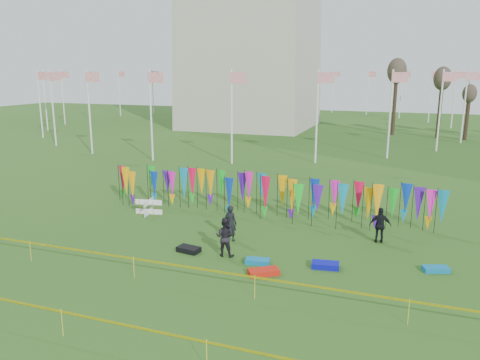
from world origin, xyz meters
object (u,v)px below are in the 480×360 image
(person_mid, at_px, (225,237))
(kite_bag_teal, at_px, (436,269))
(kite_bag_turquoise, at_px, (258,261))
(kite_bag_red, at_px, (264,272))
(person_left, at_px, (231,223))
(kite_bag_black, at_px, (189,249))
(kite_bag_blue, at_px, (325,265))
(person_right, at_px, (380,225))
(box_kite, at_px, (149,207))

(person_mid, bearing_deg, kite_bag_teal, -174.31)
(kite_bag_turquoise, distance_m, kite_bag_red, 1.10)
(person_left, distance_m, kite_bag_black, 2.47)
(kite_bag_blue, distance_m, kite_bag_red, 2.64)
(kite_bag_black, bearing_deg, person_right, 27.32)
(kite_bag_blue, height_order, kite_bag_teal, kite_bag_blue)
(person_right, relative_size, kite_bag_turquoise, 1.69)
(box_kite, bearing_deg, kite_bag_turquoise, -29.75)
(person_mid, bearing_deg, person_left, -79.81)
(kite_bag_red, relative_size, kite_bag_black, 1.21)
(person_mid, xyz_separation_m, kite_bag_turquoise, (1.60, -0.34, -0.77))
(kite_bag_black, bearing_deg, kite_bag_blue, 3.16)
(box_kite, height_order, person_left, person_left)
(kite_bag_turquoise, bearing_deg, person_right, 42.82)
(kite_bag_turquoise, relative_size, kite_bag_teal, 0.99)
(person_mid, height_order, kite_bag_turquoise, person_mid)
(person_left, distance_m, kite_bag_red, 4.16)
(kite_bag_black, height_order, kite_bag_teal, kite_bag_black)
(box_kite, distance_m, person_mid, 7.49)
(kite_bag_turquoise, xyz_separation_m, kite_bag_red, (0.56, -0.95, 0.01))
(box_kite, xyz_separation_m, person_left, (5.78, -2.27, 0.43))
(person_mid, bearing_deg, kite_bag_turquoise, 164.89)
(kite_bag_turquoise, xyz_separation_m, kite_bag_teal, (6.98, 1.68, -0.00))
(person_mid, height_order, person_right, person_mid)
(kite_bag_red, bearing_deg, box_kite, 147.08)
(person_left, height_order, kite_bag_red, person_left)
(kite_bag_blue, bearing_deg, kite_bag_black, -176.84)
(person_left, bearing_deg, box_kite, -10.34)
(kite_bag_red, bearing_deg, kite_bag_black, 163.26)
(kite_bag_teal, bearing_deg, person_right, 132.25)
(person_right, xyz_separation_m, kite_bag_black, (-7.90, -4.08, -0.73))
(kite_bag_turquoise, bearing_deg, person_left, 132.87)
(kite_bag_red, bearing_deg, kite_bag_teal, 22.32)
(person_mid, distance_m, kite_bag_red, 2.62)
(box_kite, relative_size, person_mid, 0.50)
(person_right, height_order, kite_bag_red, person_right)
(person_left, bearing_deg, kite_bag_teal, -172.21)
(person_mid, relative_size, kite_bag_teal, 1.70)
(box_kite, height_order, kite_bag_turquoise, box_kite)
(person_mid, height_order, kite_bag_black, person_mid)
(person_left, xyz_separation_m, person_right, (6.67, 2.08, -0.02))
(person_left, xyz_separation_m, kite_bag_red, (2.60, -3.16, -0.75))
(person_right, bearing_deg, kite_bag_red, 45.30)
(box_kite, distance_m, person_left, 6.23)
(person_mid, relative_size, person_right, 1.02)
(person_left, bearing_deg, kite_bag_black, 69.42)
(kite_bag_blue, bearing_deg, person_right, 63.36)
(kite_bag_turquoise, distance_m, kite_bag_black, 3.29)
(person_left, distance_m, person_mid, 1.92)
(kite_bag_blue, xyz_separation_m, kite_bag_red, (-2.19, -1.49, -0.00))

